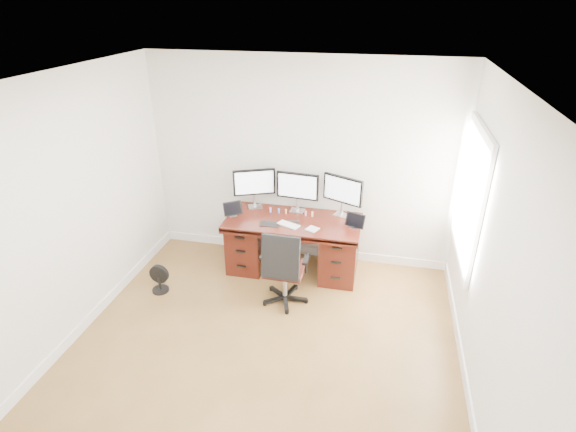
% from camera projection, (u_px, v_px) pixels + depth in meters
% --- Properties ---
extents(ground, '(4.50, 4.50, 0.00)m').
position_uv_depth(ground, '(255.00, 368.00, 4.43)').
color(ground, brown).
rests_on(ground, ground).
extents(back_wall, '(4.00, 0.10, 2.70)m').
position_uv_depth(back_wall, '(301.00, 163.00, 5.79)').
color(back_wall, silver).
rests_on(back_wall, ground).
extents(right_wall, '(0.10, 4.50, 2.70)m').
position_uv_depth(right_wall, '(497.00, 271.00, 3.53)').
color(right_wall, silver).
rests_on(right_wall, ground).
extents(desk, '(1.70, 0.80, 0.75)m').
position_uv_depth(desk, '(293.00, 243.00, 5.85)').
color(desk, '#3F140C').
rests_on(desk, ground).
extents(office_chair, '(0.56, 0.52, 0.98)m').
position_uv_depth(office_chair, '(284.00, 280.00, 5.23)').
color(office_chair, black).
rests_on(office_chair, ground).
extents(floor_fan, '(0.24, 0.21, 0.36)m').
position_uv_depth(floor_fan, '(159.00, 279.00, 5.50)').
color(floor_fan, black).
rests_on(floor_fan, ground).
extents(monitor_left, '(0.52, 0.25, 0.53)m').
position_uv_depth(monitor_left, '(254.00, 184.00, 5.87)').
color(monitor_left, silver).
rests_on(monitor_left, desk).
extents(monitor_center, '(0.55, 0.15, 0.53)m').
position_uv_depth(monitor_center, '(298.00, 187.00, 5.75)').
color(monitor_center, silver).
rests_on(monitor_center, desk).
extents(monitor_right, '(0.52, 0.26, 0.53)m').
position_uv_depth(monitor_right, '(343.00, 191.00, 5.64)').
color(monitor_right, silver).
rests_on(monitor_right, desk).
extents(tablet_left, '(0.24, 0.19, 0.19)m').
position_uv_depth(tablet_left, '(232.00, 210.00, 5.74)').
color(tablet_left, silver).
rests_on(tablet_left, desk).
extents(tablet_right, '(0.25, 0.14, 0.19)m').
position_uv_depth(tablet_right, '(355.00, 222.00, 5.43)').
color(tablet_right, silver).
rests_on(tablet_right, desk).
extents(keyboard, '(0.30, 0.22, 0.01)m').
position_uv_depth(keyboard, '(289.00, 225.00, 5.53)').
color(keyboard, white).
rests_on(keyboard, desk).
extents(trackpad, '(0.18, 0.18, 0.01)m').
position_uv_depth(trackpad, '(312.00, 229.00, 5.44)').
color(trackpad, silver).
rests_on(trackpad, desk).
extents(drawing_tablet, '(0.25, 0.17, 0.01)m').
position_uv_depth(drawing_tablet, '(270.00, 224.00, 5.56)').
color(drawing_tablet, black).
rests_on(drawing_tablet, desk).
extents(phone, '(0.14, 0.10, 0.01)m').
position_uv_depth(phone, '(294.00, 221.00, 5.62)').
color(phone, black).
rests_on(phone, desk).
extents(figurine_purple, '(0.03, 0.03, 0.07)m').
position_uv_depth(figurine_purple, '(270.00, 210.00, 5.85)').
color(figurine_purple, '#8B6DDF').
rests_on(figurine_purple, desk).
extents(figurine_blue, '(0.03, 0.03, 0.07)m').
position_uv_depth(figurine_blue, '(279.00, 210.00, 5.82)').
color(figurine_blue, '#4E86E5').
rests_on(figurine_blue, desk).
extents(figurine_orange, '(0.03, 0.03, 0.07)m').
position_uv_depth(figurine_orange, '(286.00, 211.00, 5.81)').
color(figurine_orange, orange).
rests_on(figurine_orange, desk).
extents(figurine_pink, '(0.03, 0.03, 0.07)m').
position_uv_depth(figurine_pink, '(306.00, 213.00, 5.76)').
color(figurine_pink, pink).
rests_on(figurine_pink, desk).
extents(figurine_yellow, '(0.03, 0.03, 0.07)m').
position_uv_depth(figurine_yellow, '(312.00, 214.00, 5.74)').
color(figurine_yellow, tan).
rests_on(figurine_yellow, desk).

